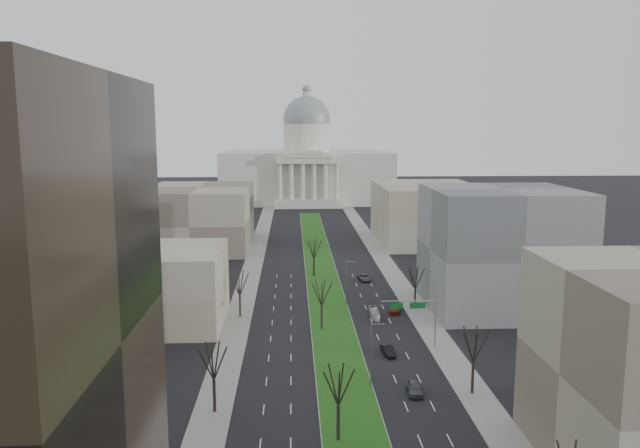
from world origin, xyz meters
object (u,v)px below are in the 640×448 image
object	(u,v)px
car_grey_near	(415,388)
car_red	(395,308)
car_grey_far	(364,277)
box_van	(374,313)
car_black	(388,350)

from	to	relation	value
car_grey_near	car_red	world-z (taller)	car_grey_near
car_grey_far	box_van	xyz separation A→B (m)	(-1.48, -29.00, 0.16)
box_van	car_grey_far	bearing A→B (deg)	89.07
car_grey_far	car_grey_near	bearing A→B (deg)	-97.24
car_red	box_van	bearing A→B (deg)	-129.98
car_black	car_red	bearing A→B (deg)	72.34
car_black	box_van	bearing A→B (deg)	83.19
car_grey_far	car_red	bearing A→B (deg)	-90.02
car_grey_near	car_black	distance (m)	14.72
car_grey_far	box_van	size ratio (longest dim) A/B	0.83
car_grey_near	car_grey_far	size ratio (longest dim) A/B	0.90
car_grey_near	car_red	distance (m)	37.85
car_grey_near	car_red	bearing A→B (deg)	87.85
car_grey_near	car_grey_far	xyz separation A→B (m)	(0.43, 62.91, -0.08)
car_grey_near	car_grey_far	distance (m)	62.91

